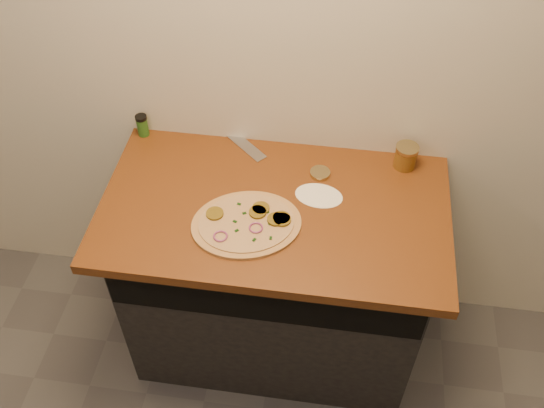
% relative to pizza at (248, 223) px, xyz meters
% --- Properties ---
extents(cabinet, '(1.10, 0.60, 0.86)m').
position_rel_pizza_xyz_m(cabinet, '(0.08, 0.13, -0.48)').
color(cabinet, black).
rests_on(cabinet, ground).
extents(countertop, '(1.20, 0.70, 0.04)m').
position_rel_pizza_xyz_m(countertop, '(0.08, 0.10, -0.03)').
color(countertop, brown).
rests_on(countertop, cabinet).
extents(pizza, '(0.45, 0.45, 0.02)m').
position_rel_pizza_xyz_m(pizza, '(0.00, 0.00, 0.00)').
color(pizza, tan).
rests_on(pizza, countertop).
extents(chefs_knife, '(0.29, 0.26, 0.02)m').
position_rel_pizza_xyz_m(chefs_knife, '(-0.15, 0.46, -0.00)').
color(chefs_knife, '#B7BAC1').
rests_on(chefs_knife, countertop).
extents(mason_jar_lid, '(0.08, 0.08, 0.02)m').
position_rel_pizza_xyz_m(mason_jar_lid, '(0.22, 0.27, -0.00)').
color(mason_jar_lid, tan).
rests_on(mason_jar_lid, countertop).
extents(salsa_jar, '(0.08, 0.08, 0.09)m').
position_rel_pizza_xyz_m(salsa_jar, '(0.52, 0.36, 0.04)').
color(salsa_jar, '#A51E10').
rests_on(salsa_jar, countertop).
extents(spice_shaker, '(0.04, 0.04, 0.09)m').
position_rel_pizza_xyz_m(spice_shaker, '(-0.47, 0.40, 0.04)').
color(spice_shaker, '#285C1D').
rests_on(spice_shaker, countertop).
extents(flour_spill, '(0.19, 0.19, 0.00)m').
position_rel_pizza_xyz_m(flour_spill, '(0.22, 0.17, -0.01)').
color(flour_spill, white).
rests_on(flour_spill, countertop).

